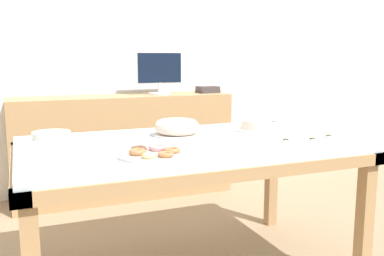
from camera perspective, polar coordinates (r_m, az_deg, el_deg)
name	(u,v)px	position (r m, az deg, el deg)	size (l,w,h in m)	color
wall_back	(114,50)	(4.04, -10.30, 10.24)	(8.00, 0.10, 2.60)	white
dining_table	(188,156)	(2.36, -0.51, -3.73)	(1.81, 1.04, 0.78)	silver
sideboard	(125,146)	(3.83, -8.99, -2.45)	(1.89, 0.44, 0.90)	tan
computer_monitor	(159,73)	(3.84, -4.36, 7.31)	(0.42, 0.20, 0.38)	silver
book_stack	(208,90)	(4.02, 2.11, 5.15)	(0.20, 0.17, 0.06)	#3F3838
cake_chocolate_round	(256,126)	(2.71, 8.53, 0.27)	(0.27, 0.27, 0.07)	silver
cake_golden_bundt	(176,128)	(2.49, -2.13, 0.04)	(0.28, 0.28, 0.09)	silver
pastry_platter	(154,153)	(1.98, -5.12, -3.40)	(0.34, 0.34, 0.04)	silver
plate_stack	(51,135)	(2.53, -18.25, -0.91)	(0.21, 0.21, 0.04)	silver
tealight_right_edge	(286,140)	(2.35, 12.38, -1.63)	(0.04, 0.04, 0.04)	silver
tealight_near_cakes	(274,123)	(2.99, 10.91, 0.71)	(0.04, 0.04, 0.04)	silver
tealight_centre	(328,136)	(2.54, 17.73, -1.06)	(0.04, 0.04, 0.04)	silver
tealight_left_edge	(312,140)	(2.41, 15.74, -1.51)	(0.04, 0.04, 0.04)	silver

